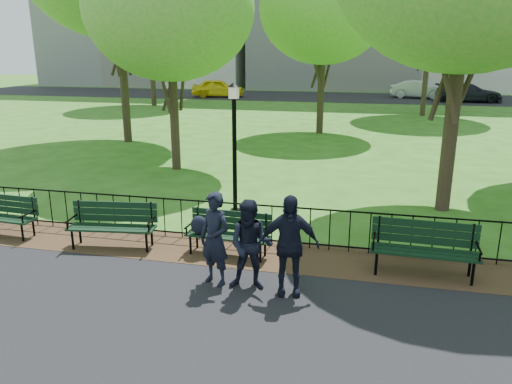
% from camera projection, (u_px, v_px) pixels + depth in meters
% --- Properties ---
extents(ground, '(120.00, 120.00, 0.00)m').
position_uv_depth(ground, '(238.00, 288.00, 8.69)').
color(ground, '#305C18').
extents(dirt_strip, '(60.00, 1.60, 0.01)m').
position_uv_depth(dirt_strip, '(257.00, 253.00, 10.09)').
color(dirt_strip, '#3B2518').
rests_on(dirt_strip, ground).
extents(far_street, '(70.00, 9.00, 0.01)m').
position_uv_depth(far_street, '(346.00, 97.00, 41.45)').
color(far_street, black).
rests_on(far_street, ground).
extents(iron_fence, '(24.06, 0.06, 1.00)m').
position_uv_depth(iron_fence, '(262.00, 223.00, 10.43)').
color(iron_fence, black).
rests_on(iron_fence, ground).
extents(park_bench_main, '(1.71, 0.62, 0.96)m').
position_uv_depth(park_bench_main, '(218.00, 227.00, 9.94)').
color(park_bench_main, black).
rests_on(park_bench_main, ground).
extents(park_bench_left_a, '(1.85, 0.79, 1.02)m').
position_uv_depth(park_bench_left_a, '(113.00, 220.00, 10.34)').
color(park_bench_left_a, black).
rests_on(park_bench_left_a, ground).
extents(park_bench_left_b, '(1.73, 0.64, 0.97)m').
position_uv_depth(park_bench_left_b, '(2.00, 211.00, 11.02)').
color(park_bench_left_b, black).
rests_on(park_bench_left_b, ground).
extents(park_bench_right_a, '(1.92, 0.66, 1.07)m').
position_uv_depth(park_bench_right_a, '(424.00, 243.00, 9.05)').
color(park_bench_right_a, black).
rests_on(park_bench_right_a, ground).
extents(lamppost, '(0.29, 0.29, 3.25)m').
position_uv_depth(lamppost, '(234.00, 145.00, 11.98)').
color(lamppost, black).
rests_on(lamppost, ground).
extents(tree_near_w, '(5.39, 5.39, 7.51)m').
position_uv_depth(tree_near_w, '(169.00, 8.00, 15.69)').
color(tree_near_w, '#2D2116').
rests_on(tree_near_w, ground).
extents(tree_far_c, '(5.90, 5.90, 8.23)m').
position_uv_depth(tree_far_c, '(324.00, 9.00, 22.68)').
color(tree_far_c, '#2D2116').
rests_on(tree_far_c, ground).
extents(tree_far_w, '(7.15, 7.15, 9.97)m').
position_uv_depth(tree_far_w, '(148.00, 2.00, 33.75)').
color(tree_far_w, '#2D2116').
rests_on(tree_far_w, ground).
extents(person_left, '(0.72, 0.61, 1.67)m').
position_uv_depth(person_left, '(215.00, 239.00, 8.61)').
color(person_left, black).
rests_on(person_left, asphalt_path).
extents(person_mid, '(0.80, 0.46, 1.59)m').
position_uv_depth(person_mid, '(251.00, 245.00, 8.44)').
color(person_mid, black).
rests_on(person_mid, asphalt_path).
extents(person_right, '(1.08, 0.61, 1.74)m').
position_uv_depth(person_right, '(289.00, 245.00, 8.25)').
color(person_right, black).
rests_on(person_right, asphalt_path).
extents(taxi, '(4.61, 2.71, 1.47)m').
position_uv_depth(taxi, '(218.00, 88.00, 41.37)').
color(taxi, yellow).
rests_on(taxi, far_street).
extents(sedan_silver, '(4.55, 2.26, 1.43)m').
position_uv_depth(sedan_silver, '(419.00, 89.00, 40.39)').
color(sedan_silver, '#B2B5BA').
rests_on(sedan_silver, far_street).
extents(sedan_dark, '(4.81, 2.06, 1.38)m').
position_uv_depth(sedan_dark, '(469.00, 93.00, 37.66)').
color(sedan_dark, black).
rests_on(sedan_dark, far_street).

